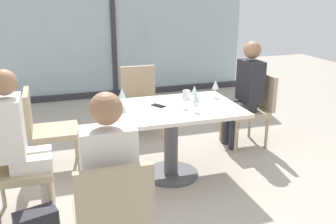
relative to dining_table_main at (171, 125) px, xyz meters
name	(u,v)px	position (x,y,z in m)	size (l,w,h in m)	color
ground_plane	(171,175)	(0.00, 0.00, -0.55)	(12.00, 12.00, 0.00)	#A89E8E
window_wall_backdrop	(113,27)	(0.00, 3.20, 0.66)	(4.74, 0.10, 2.70)	#A0B7BC
dining_table_main	(171,125)	(0.00, 0.00, 0.00)	(1.32, 0.89, 0.73)	silver
chair_front_left	(112,211)	(-0.80, -1.26, -0.05)	(0.46, 0.50, 0.87)	tan
chair_side_end	(8,164)	(-1.48, -0.33, -0.05)	(0.50, 0.46, 0.87)	tan
chair_far_right	(252,105)	(1.19, 0.50, -0.05)	(0.50, 0.46, 0.87)	tan
chair_near_window	(141,97)	(0.00, 1.26, -0.05)	(0.46, 0.51, 0.87)	tan
chair_far_left	(45,126)	(-1.19, 0.50, -0.05)	(0.50, 0.46, 0.87)	tan
person_front_left	(108,174)	(-0.80, -1.15, 0.15)	(0.34, 0.39, 1.26)	silver
person_side_end	(20,138)	(-1.37, -0.33, 0.15)	(0.39, 0.34, 1.26)	silver
person_far_right	(245,89)	(1.08, 0.50, 0.15)	(0.39, 0.34, 1.26)	#28282D
wine_glass_0	(122,93)	(-0.45, 0.18, 0.31)	(0.07, 0.07, 0.18)	silver
wine_glass_1	(185,94)	(0.12, -0.05, 0.31)	(0.07, 0.07, 0.18)	silver
wine_glass_2	(122,108)	(-0.53, -0.30, 0.31)	(0.07, 0.07, 0.18)	silver
wine_glass_3	(194,91)	(0.26, 0.06, 0.31)	(0.07, 0.07, 0.18)	silver
wine_glass_4	(216,85)	(0.56, 0.21, 0.31)	(0.07, 0.07, 0.18)	silver
wine_glass_5	(196,98)	(0.18, -0.19, 0.31)	(0.07, 0.07, 0.18)	silver
coffee_cup	(186,95)	(0.25, 0.24, 0.22)	(0.08, 0.08, 0.09)	white
cell_phone_on_table	(158,106)	(-0.11, 0.08, 0.18)	(0.07, 0.14, 0.01)	black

